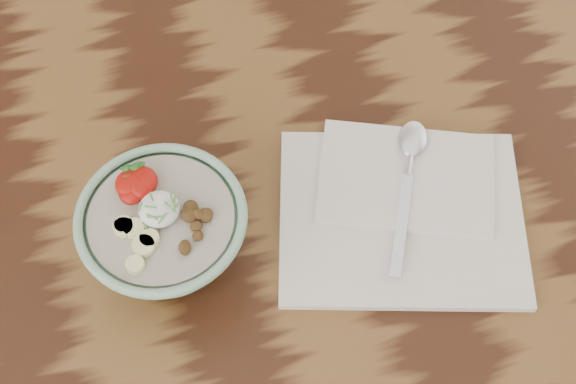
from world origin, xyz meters
The scene contains 4 objects.
table centered at (0.00, 0.00, 65.70)cm, with size 160.00×90.00×75.00cm.
breakfast_bowl centered at (-3.59, 0.06, 80.75)cm, with size 16.91×16.91×11.23cm.
napkin centered at (21.84, -1.71, 75.68)cm, with size 31.48×28.11×1.62cm.
spoon centered at (24.45, 3.25, 77.05)cm, with size 10.86×18.50×1.03cm.
Camera 1 is at (-1.85, -38.03, 152.84)cm, focal length 50.00 mm.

